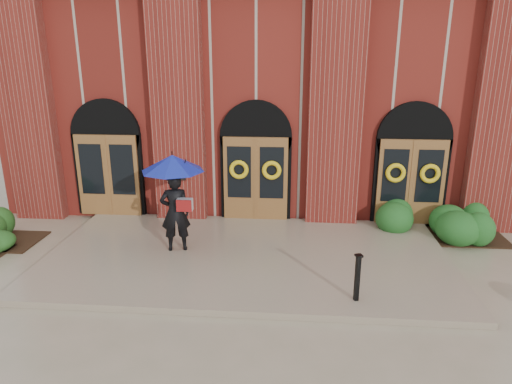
# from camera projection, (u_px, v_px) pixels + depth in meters

# --- Properties ---
(ground) EXTENTS (90.00, 90.00, 0.00)m
(ground) POSITION_uv_depth(u_px,v_px,m) (246.00, 262.00, 11.34)
(ground) COLOR gray
(ground) RESTS_ON ground
(landing) EXTENTS (10.00, 5.30, 0.15)m
(landing) POSITION_uv_depth(u_px,v_px,m) (247.00, 257.00, 11.46)
(landing) COLOR gray
(landing) RESTS_ON ground
(church_building) EXTENTS (16.20, 12.53, 7.00)m
(church_building) POSITION_uv_depth(u_px,v_px,m) (268.00, 90.00, 18.67)
(church_building) COLOR maroon
(church_building) RESTS_ON ground
(man_with_umbrella) EXTENTS (1.87, 1.87, 2.48)m
(man_with_umbrella) POSITION_uv_depth(u_px,v_px,m) (174.00, 184.00, 11.20)
(man_with_umbrella) COLOR black
(man_with_umbrella) RESTS_ON landing
(metal_post) EXTENTS (0.17, 0.17, 1.01)m
(metal_post) POSITION_uv_depth(u_px,v_px,m) (357.00, 277.00, 9.17)
(metal_post) COLOR black
(metal_post) RESTS_ON landing
(hedge_wall_right) EXTENTS (3.37, 1.35, 0.86)m
(hedge_wall_right) POSITION_uv_depth(u_px,v_px,m) (438.00, 222.00, 12.81)
(hedge_wall_right) COLOR #1C4F1C
(hedge_wall_right) RESTS_ON ground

